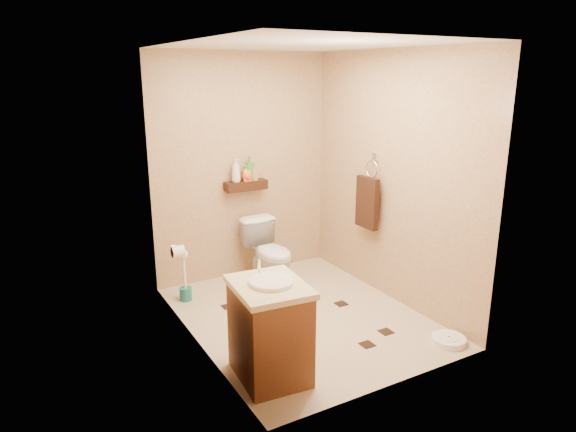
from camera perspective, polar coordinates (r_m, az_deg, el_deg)
ground at (r=4.85m, az=1.53°, el=-11.07°), size 2.50×2.50×0.00m
wall_back at (r=5.53m, az=-5.09°, el=5.37°), size 2.00×0.04×2.40m
wall_front at (r=3.47m, az=12.35°, el=-1.18°), size 2.00×0.04×2.40m
wall_left at (r=4.03m, az=-10.63°, el=1.28°), size 0.04×2.50×2.40m
wall_right at (r=5.02m, az=11.49°, el=4.07°), size 0.04×2.50×2.40m
ceiling at (r=4.34m, az=1.77°, el=18.53°), size 2.00×2.50×0.02m
wall_shelf at (r=5.49m, az=-4.69°, el=3.40°), size 0.46×0.14×0.10m
floor_accents at (r=4.83m, az=2.50°, el=-11.17°), size 1.12×1.41×0.01m
toilet at (r=5.43m, az=-2.02°, el=-4.15°), size 0.42×0.69×0.68m
vanity at (r=3.82m, az=-2.04°, el=-12.47°), size 0.55×0.65×0.85m
bathroom_scale at (r=4.61m, az=17.41°, el=-13.01°), size 0.29×0.29×0.06m
toilet_brush at (r=5.20m, az=-11.36°, el=-7.28°), size 0.12×0.12×0.53m
towel_ring at (r=5.21m, az=8.82°, el=1.74°), size 0.12×0.30×0.76m
toilet_paper at (r=4.82m, az=-12.15°, el=-3.88°), size 0.12×0.11×0.12m
bottle_a at (r=5.41m, az=-5.81°, el=5.05°), size 0.10×0.10×0.24m
bottle_b at (r=5.47m, az=-4.62°, el=4.81°), size 0.09×0.09×0.17m
bottle_c at (r=5.47m, az=-4.57°, el=4.72°), size 0.17×0.17×0.15m
bottle_d at (r=5.48m, az=-4.28°, el=5.27°), size 0.12×0.12×0.26m
bottle_e at (r=5.50m, az=-3.87°, el=4.91°), size 0.09×0.09×0.18m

